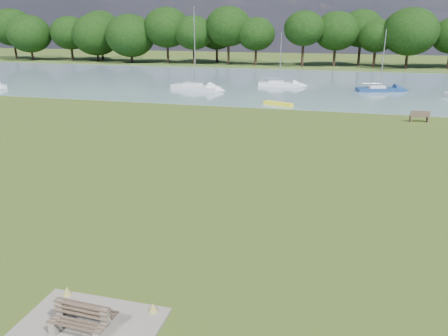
% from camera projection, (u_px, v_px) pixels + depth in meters
% --- Properties ---
extents(ground, '(220.00, 220.00, 0.00)m').
position_uv_depth(ground, '(215.00, 177.00, 25.66)').
color(ground, brown).
extents(river, '(220.00, 40.00, 0.10)m').
position_uv_depth(river, '(293.00, 84.00, 64.17)').
color(river, slate).
rests_on(river, ground).
extents(far_bank, '(220.00, 20.00, 0.40)m').
position_uv_depth(far_bank, '(308.00, 65.00, 91.68)').
color(far_bank, '#4C6626').
rests_on(far_bank, ground).
extents(concrete_pad, '(4.20, 3.20, 0.10)m').
position_uv_depth(concrete_pad, '(85.00, 331.00, 12.81)').
color(concrete_pad, gray).
rests_on(concrete_pad, ground).
extents(bench_pair, '(1.81, 1.11, 0.96)m').
position_uv_depth(bench_pair, '(83.00, 319.00, 12.67)').
color(bench_pair, gray).
rests_on(bench_pair, concrete_pad).
extents(riverbank_bench, '(1.77, 0.71, 1.06)m').
position_uv_depth(riverbank_bench, '(419.00, 116.00, 39.61)').
color(riverbank_bench, brown).
rests_on(riverbank_bench, ground).
extents(kayak, '(3.42, 2.16, 0.34)m').
position_uv_depth(kayak, '(278.00, 104.00, 47.51)').
color(kayak, yellow).
rests_on(kayak, river).
extents(tree_line, '(138.66, 9.85, 11.93)m').
position_uv_depth(tree_line, '(298.00, 30.00, 86.31)').
color(tree_line, black).
rests_on(tree_line, far_bank).
extents(sailboat_0, '(5.95, 1.99, 7.27)m').
position_uv_depth(sailboat_0, '(279.00, 83.00, 61.39)').
color(sailboat_0, silver).
rests_on(sailboat_0, river).
extents(sailboat_3, '(7.17, 3.68, 10.48)m').
position_uv_depth(sailboat_3, '(195.00, 86.00, 58.45)').
color(sailboat_3, silver).
rests_on(sailboat_3, river).
extents(sailboat_5, '(6.14, 3.38, 7.76)m').
position_uv_depth(sailboat_5, '(379.00, 88.00, 56.82)').
color(sailboat_5, navy).
rests_on(sailboat_5, river).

